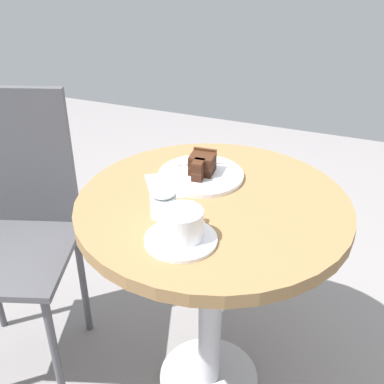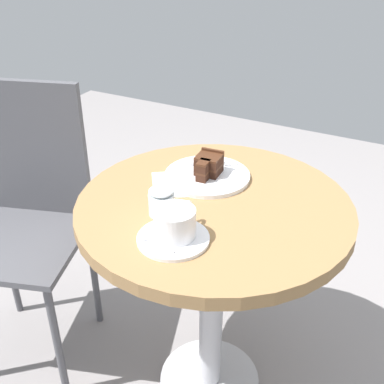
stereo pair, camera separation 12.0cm
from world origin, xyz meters
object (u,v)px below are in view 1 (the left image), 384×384
object	(u,v)px
coffee_cup	(182,223)
sugar_pot	(163,203)
napkin	(178,184)
fork	(209,163)
cafe_chair	(12,215)
cake_plate	(201,175)
teaspoon	(163,244)
cake_slice	(202,164)
saucer	(181,240)

from	to	relation	value
coffee_cup	sugar_pot	size ratio (longest dim) A/B	1.74
napkin	fork	bearing A→B (deg)	-19.52
coffee_cup	cafe_chair	world-z (taller)	cafe_chair
fork	sugar_pot	size ratio (longest dim) A/B	1.81
coffee_cup	cake_plate	xyz separation A→B (m)	(0.29, 0.06, -0.04)
teaspoon	sugar_pot	size ratio (longest dim) A/B	1.26
teaspoon	sugar_pot	xyz separation A→B (m)	(0.12, 0.05, 0.03)
cafe_chair	sugar_pot	xyz separation A→B (m)	(-0.04, -0.52, 0.18)
fork	cafe_chair	size ratio (longest dim) A/B	0.15
teaspoon	coffee_cup	bearing A→B (deg)	-110.75
teaspoon	napkin	xyz separation A→B (m)	(0.28, 0.08, -0.01)
teaspoon	sugar_pot	distance (m)	0.14
fork	cake_slice	bearing A→B (deg)	-121.82
cafe_chair	coffee_cup	bearing A→B (deg)	-29.03
coffee_cup	cafe_chair	distance (m)	0.64
cake_slice	coffee_cup	bearing A→B (deg)	-168.28
cake_slice	fork	xyz separation A→B (m)	(0.06, -0.00, -0.03)
teaspoon	napkin	size ratio (longest dim) A/B	0.44
teaspoon	napkin	distance (m)	0.29
teaspoon	sugar_pot	bearing A→B (deg)	-57.94
fork	coffee_cup	bearing A→B (deg)	-111.83
cake_slice	fork	bearing A→B (deg)	-0.41
coffee_cup	sugar_pot	distance (m)	0.11
coffee_cup	napkin	bearing A→B (deg)	24.96
teaspoon	cake_plate	bearing A→B (deg)	-74.98
napkin	cafe_chair	xyz separation A→B (m)	(-0.11, 0.50, -0.15)
saucer	napkin	size ratio (longest dim) A/B	0.79
saucer	napkin	world-z (taller)	saucer
teaspoon	sugar_pot	world-z (taller)	sugar_pot
fork	sugar_pot	distance (m)	0.29
fork	napkin	xyz separation A→B (m)	(-0.13, 0.05, -0.01)
coffee_cup	sugar_pot	world-z (taller)	coffee_cup
cake_plate	cafe_chair	xyz separation A→B (m)	(-0.18, 0.54, -0.15)
saucer	sugar_pot	distance (m)	0.12
sugar_pot	napkin	bearing A→B (deg)	9.81
cafe_chair	sugar_pot	distance (m)	0.56
fork	cafe_chair	world-z (taller)	cafe_chair
teaspoon	cafe_chair	world-z (taller)	cafe_chair
fork	napkin	bearing A→B (deg)	-140.93
saucer	cake_slice	world-z (taller)	cake_slice
coffee_cup	napkin	xyz separation A→B (m)	(0.23, 0.11, -0.04)
sugar_pot	coffee_cup	bearing A→B (deg)	-132.84
teaspoon	cake_slice	xyz separation A→B (m)	(0.34, 0.03, 0.03)
saucer	cake_slice	xyz separation A→B (m)	(0.30, 0.06, 0.04)
saucer	cafe_chair	world-z (taller)	cafe_chair
coffee_cup	teaspoon	distance (m)	0.07
cake_slice	cafe_chair	distance (m)	0.60
napkin	cafe_chair	world-z (taller)	cafe_chair
cake_slice	napkin	world-z (taller)	cake_slice
saucer	cake_plate	xyz separation A→B (m)	(0.30, 0.06, 0.00)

